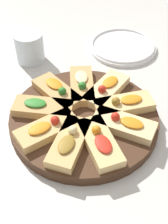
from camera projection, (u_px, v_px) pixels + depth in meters
The scene contains 13 objects.
ground_plane at pixel (84, 123), 0.67m from camera, with size 3.00×3.00×0.00m, color beige.
serving_board at pixel (84, 119), 0.66m from camera, with size 0.31×0.31×0.02m, color #422819.
focaccia_slice_0 at pixel (59, 91), 0.69m from camera, with size 0.13×0.06×0.03m.
focaccia_slice_1 at pixel (43, 108), 0.66m from camera, with size 0.13×0.12×0.03m.
focaccia_slice_2 at pixel (47, 129), 0.61m from camera, with size 0.07×0.13×0.03m.
focaccia_slice_3 at pixel (69, 142), 0.59m from camera, with size 0.10×0.13×0.03m.
focaccia_slice_4 at pixel (100, 142), 0.59m from camera, with size 0.14×0.10×0.03m.
focaccia_slice_5 at pixel (124, 124), 0.62m from camera, with size 0.14×0.09×0.03m.
focaccia_slice_6 at pixel (124, 104), 0.66m from camera, with size 0.11×0.13×0.03m.
focaccia_slice_7 at pixel (106, 89), 0.70m from camera, with size 0.08×0.13×0.03m.
focaccia_slice_8 at pixel (82, 85), 0.71m from camera, with size 0.13×0.12×0.03m.
plate_left at pixel (123, 46), 0.87m from camera, with size 0.19×0.19×0.02m.
water_glass at pixel (29, 47), 0.81m from camera, with size 0.08×0.08×0.08m, color silver.
Camera 1 is at (0.34, -0.32, 0.48)m, focal length 50.00 mm.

